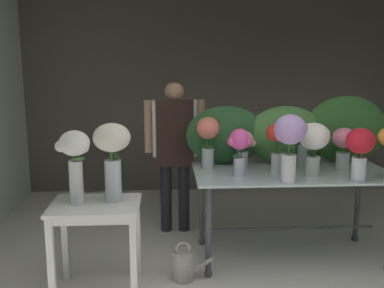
# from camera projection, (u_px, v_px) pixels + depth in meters

# --- Properties ---
(ground_plane) EXTENTS (8.69, 8.69, 0.00)m
(ground_plane) POSITION_uv_depth(u_px,v_px,m) (232.00, 242.00, 4.50)
(ground_plane) COLOR silver
(wall_back) EXTENTS (5.33, 0.12, 2.66)m
(wall_back) POSITION_uv_depth(u_px,v_px,m) (213.00, 97.00, 6.19)
(wall_back) COLOR #5B564C
(wall_back) RESTS_ON ground
(display_table_glass) EXTENTS (1.79, 0.88, 0.84)m
(display_table_glass) POSITION_uv_depth(u_px,v_px,m) (291.00, 185.00, 4.03)
(display_table_glass) COLOR #AFCAC8
(display_table_glass) RESTS_ON ground
(side_table_white) EXTENTS (0.69, 0.53, 0.74)m
(side_table_white) POSITION_uv_depth(u_px,v_px,m) (96.00, 217.00, 3.42)
(side_table_white) COLOR white
(side_table_white) RESTS_ON ground
(florist) EXTENTS (0.64, 0.24, 1.63)m
(florist) POSITION_uv_depth(u_px,v_px,m) (175.00, 140.00, 4.63)
(florist) COLOR #232328
(florist) RESTS_ON ground
(foliage_backdrop) EXTENTS (1.98, 0.30, 0.66)m
(foliage_backdrop) POSITION_uv_depth(u_px,v_px,m) (295.00, 133.00, 4.27)
(foliage_backdrop) COLOR #28562D
(foliage_backdrop) RESTS_ON display_table_glass
(vase_ivory_hydrangea) EXTENTS (0.28, 0.27, 0.47)m
(vase_ivory_hydrangea) POSITION_uv_depth(u_px,v_px,m) (314.00, 141.00, 3.80)
(vase_ivory_hydrangea) COLOR silver
(vase_ivory_hydrangea) RESTS_ON display_table_glass
(vase_fuchsia_freesia) EXTENTS (0.21, 0.18, 0.42)m
(vase_fuchsia_freesia) POSITION_uv_depth(u_px,v_px,m) (240.00, 147.00, 3.78)
(vase_fuchsia_freesia) COLOR silver
(vase_fuchsia_freesia) RESTS_ON display_table_glass
(vase_rosy_dahlias) EXTENTS (0.24, 0.22, 0.39)m
(vase_rosy_dahlias) POSITION_uv_depth(u_px,v_px,m) (344.00, 144.00, 4.04)
(vase_rosy_dahlias) COLOR silver
(vase_rosy_dahlias) RESTS_ON display_table_glass
(vase_scarlet_peonies) EXTENTS (0.23, 0.22, 0.46)m
(vase_scarlet_peonies) POSITION_uv_depth(u_px,v_px,m) (278.00, 142.00, 3.86)
(vase_scarlet_peonies) COLOR silver
(vase_scarlet_peonies) RESTS_ON display_table_glass
(vase_crimson_carnations) EXTENTS (0.24, 0.24, 0.45)m
(vase_crimson_carnations) POSITION_uv_depth(u_px,v_px,m) (360.00, 149.00, 3.63)
(vase_crimson_carnations) COLOR silver
(vase_crimson_carnations) RESTS_ON display_table_glass
(vase_peach_anemones) EXTENTS (0.23, 0.21, 0.36)m
(vase_peach_anemones) POSITION_uv_depth(u_px,v_px,m) (243.00, 146.00, 4.08)
(vase_peach_anemones) COLOR silver
(vase_peach_anemones) RESTS_ON display_table_glass
(vase_lilac_roses) EXTENTS (0.28, 0.26, 0.57)m
(vase_lilac_roses) POSITION_uv_depth(u_px,v_px,m) (290.00, 138.00, 3.57)
(vase_lilac_roses) COLOR silver
(vase_lilac_roses) RESTS_ON display_table_glass
(vase_blush_tulips) EXTENTS (0.18, 0.18, 0.43)m
(vase_blush_tulips) POSITION_uv_depth(u_px,v_px,m) (303.00, 140.00, 4.09)
(vase_blush_tulips) COLOR silver
(vase_blush_tulips) RESTS_ON display_table_glass
(vase_coral_stock) EXTENTS (0.21, 0.21, 0.49)m
(vase_coral_stock) POSITION_uv_depth(u_px,v_px,m) (208.00, 137.00, 4.05)
(vase_coral_stock) COLOR silver
(vase_coral_stock) RESTS_ON display_table_glass
(vase_white_roses_tall) EXTENTS (0.26, 0.23, 0.58)m
(vase_white_roses_tall) POSITION_uv_depth(u_px,v_px,m) (75.00, 157.00, 3.32)
(vase_white_roses_tall) COLOR silver
(vase_white_roses_tall) RESTS_ON side_table_white
(vase_cream_lisianthus_tall) EXTENTS (0.29, 0.29, 0.62)m
(vase_cream_lisianthus_tall) POSITION_uv_depth(u_px,v_px,m) (112.00, 151.00, 3.39)
(vase_cream_lisianthus_tall) COLOR silver
(vase_cream_lisianthus_tall) RESTS_ON side_table_white
(watering_can) EXTENTS (0.35, 0.18, 0.34)m
(watering_can) POSITION_uv_depth(u_px,v_px,m) (184.00, 266.00, 3.70)
(watering_can) COLOR #B7B2A8
(watering_can) RESTS_ON ground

